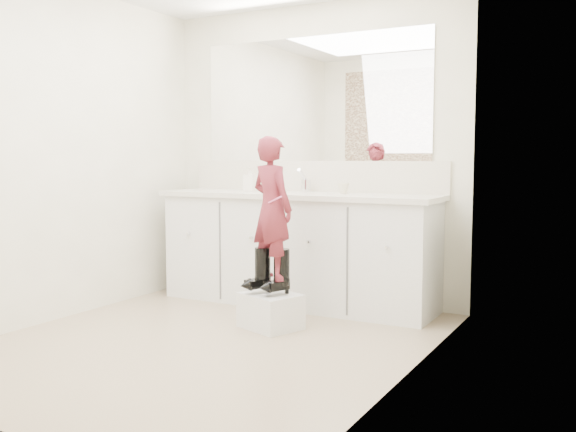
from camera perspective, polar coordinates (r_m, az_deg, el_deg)
The scene contains 16 objects.
floor at distance 4.16m, azimuth -7.21°, elevation -11.09°, with size 3.00×3.00×0.00m, color #90795E.
wall_back at distance 5.28m, azimuth 2.23°, elevation 5.58°, with size 2.60×2.60×0.00m, color beige.
wall_left at distance 4.87m, azimuth -19.93°, elevation 5.30°, with size 3.00×3.00×0.00m, color beige.
wall_right at distance 3.40m, azimuth 10.71°, elevation 5.70°, with size 3.00×3.00×0.00m, color beige.
vanity_cabinet at distance 5.09m, azimuth 0.83°, elevation -3.15°, with size 2.20×0.55×0.85m, color silver.
countertop at distance 5.03m, azimuth 0.75°, elevation 1.84°, with size 2.28×0.58×0.04m, color beige.
backsplash at distance 5.27m, azimuth 2.15°, elevation 3.57°, with size 2.28×0.03×0.25m, color beige.
mirror at distance 5.29m, azimuth 2.19°, elevation 10.35°, with size 2.00×0.02×1.00m, color white.
faucet at distance 5.18m, azimuth 1.61°, elevation 2.71°, with size 0.08×0.08×0.10m, color silver.
cup at distance 4.95m, azimuth 4.95°, elevation 2.48°, with size 0.09×0.09×0.08m, color beige.
soap_bottle at distance 5.32m, azimuth -3.38°, elevation 3.31°, with size 0.09×0.09×0.20m, color white.
step_stool at distance 4.44m, azimuth -1.55°, elevation -8.43°, with size 0.37×0.31×0.24m, color silver.
boot_left at distance 4.43m, azimuth -2.27°, elevation -4.81°, with size 0.11×0.21×0.31m, color black, non-canonical shape.
boot_right at distance 4.36m, azimuth -0.57°, elevation -4.98°, with size 0.11×0.21×0.31m, color black, non-canonical shape.
toddler at distance 4.34m, azimuth -1.44°, elevation 0.70°, with size 0.35×0.23×0.97m, color #B2363E.
toothbrush at distance 4.23m, azimuth -1.16°, elevation 1.46°, with size 0.01×0.01×0.14m, color #ED5C94.
Camera 1 is at (2.35, -3.23, 1.17)m, focal length 40.00 mm.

